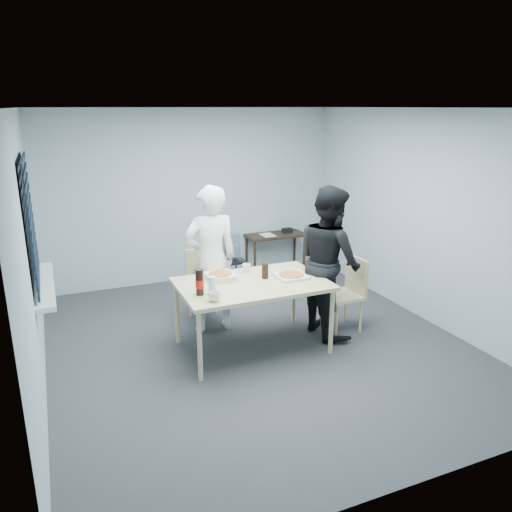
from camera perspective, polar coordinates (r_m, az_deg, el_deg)
name	(u,v)px	position (r m, az deg, el deg)	size (l,w,h in m)	color
room	(33,232)	(5.32, -24.10, 2.52)	(5.00, 5.00, 5.00)	#2F2F34
dining_table	(252,287)	(5.44, -0.41, -3.61)	(1.61, 1.02, 0.78)	beige
chair_far	(204,279)	(6.37, -5.93, -2.60)	(0.42, 0.42, 0.89)	beige
chair_right	(348,288)	(6.12, 10.51, -3.65)	(0.42, 0.42, 0.89)	beige
person_white	(211,260)	(5.88, -5.17, -0.42)	(0.65, 0.42, 1.77)	white
person_black	(329,261)	(5.87, 8.34, -0.57)	(0.86, 0.47, 1.77)	black
side_table	(276,239)	(8.08, 2.26, 1.99)	(0.96, 0.42, 0.64)	#322013
stool	(230,266)	(7.19, -2.97, -1.20)	(0.37, 0.37, 0.51)	black
backpack	(230,247)	(7.09, -2.97, 1.05)	(0.27, 0.20, 0.38)	slate
pizza_box_a	(220,276)	(5.51, -4.09, -2.35)	(0.30, 0.30, 0.07)	silver
pizza_box_b	(291,276)	(5.57, 4.03, -2.28)	(0.33, 0.33, 0.05)	silver
mug_a	(214,296)	(4.91, -4.83, -4.63)	(0.12, 0.12, 0.10)	white
mug_b	(246,268)	(5.74, -1.11, -1.38)	(0.10, 0.10, 0.09)	white
cola_glass	(265,271)	(5.52, 1.04, -1.73)	(0.08, 0.08, 0.17)	black
soda_bottle	(200,283)	(5.05, -6.47, -3.04)	(0.09, 0.09, 0.27)	black
plastic_cups	(212,285)	(5.08, -5.02, -3.35)	(0.08, 0.08, 0.18)	silver
rubber_band	(285,287)	(5.29, 3.38, -3.52)	(0.05, 0.05, 0.00)	red
papers	(268,235)	(7.98, 1.33, 2.42)	(0.20, 0.27, 0.00)	white
black_box	(287,230)	(8.17, 3.58, 2.95)	(0.16, 0.11, 0.07)	black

